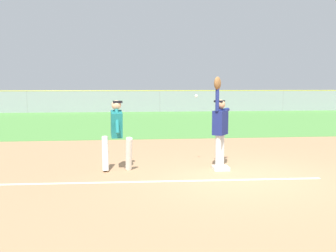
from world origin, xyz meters
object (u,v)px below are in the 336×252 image
Objects in this scene: fielder at (220,124)px; parked_car_black at (168,101)px; first_base at (221,168)px; baseball at (196,96)px; parked_car_red at (229,101)px; runner at (117,130)px; parked_car_tan at (109,101)px.

parked_car_black is at bearing -57.42° from fielder.
first_base is 0.08× the size of parked_car_black.
baseball reaches higher than parked_car_black.
parked_car_red is at bearing -70.38° from fielder.
first_base is at bearing -7.99° from runner.
fielder is at bearing -98.11° from parked_car_black.
parked_car_red is at bearing 74.04° from first_base.
parked_car_black is (1.28, 23.92, 0.63)m from first_base.
first_base is 23.96m from parked_car_black.
parked_car_black is at bearing -176.88° from parked_car_red.
fielder reaches higher than first_base.
baseball is 24.80m from parked_car_red.
baseball reaches higher than runner.
fielder reaches higher than parked_car_red.
first_base is 0.22× the size of runner.
parked_car_red is (9.44, 24.00, -0.32)m from runner.
parked_car_tan is 1.00× the size of parked_car_red.
fielder reaches higher than baseball.
parked_car_red is at bearing -0.51° from parked_car_tan.
baseball is at bearing 137.07° from first_base.
runner is 0.38× the size of parked_car_black.
fielder is 23.80m from parked_car_black.
parked_car_black is (3.82, 23.79, -0.32)m from runner.
baseball is at bearing -81.38° from parked_car_tan.
first_base is at bearing -104.98° from parked_car_red.
runner reaches higher than parked_car_red.
runner is at bearing -110.49° from parked_car_red.
fielder is at bearing -4.37° from runner.
parked_car_tan and parked_car_black have the same top height.
fielder is at bearing -80.24° from parked_car_tan.
parked_car_black is (1.82, 23.42, -1.13)m from baseball.
baseball is at bearing 5.33° from runner.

